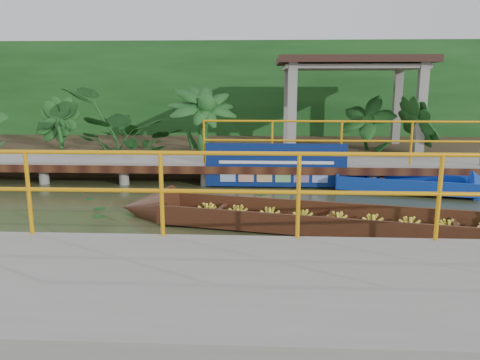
{
  "coord_description": "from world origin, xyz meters",
  "views": [
    {
      "loc": [
        0.38,
        -8.34,
        2.44
      ],
      "look_at": [
        -0.05,
        0.5,
        0.6
      ],
      "focal_mm": 35.0,
      "sensor_mm": 36.0,
      "label": 1
    }
  ],
  "objects": [
    {
      "name": "ground",
      "position": [
        0.0,
        0.0,
        0.0
      ],
      "size": [
        80.0,
        80.0,
        0.0
      ],
      "primitive_type": "plane",
      "color": "#2E3319",
      "rests_on": "ground"
    },
    {
      "name": "land_strip",
      "position": [
        0.0,
        7.5,
        0.23
      ],
      "size": [
        30.0,
        8.0,
        0.45
      ],
      "primitive_type": "cube",
      "color": "#342A1A",
      "rests_on": "ground"
    },
    {
      "name": "far_dock",
      "position": [
        0.02,
        3.43,
        0.48
      ],
      "size": [
        16.0,
        2.06,
        1.66
      ],
      "color": "gray",
      "rests_on": "ground"
    },
    {
      "name": "near_dock",
      "position": [
        1.0,
        -4.2,
        0.3
      ],
      "size": [
        18.0,
        2.4,
        1.73
      ],
      "color": "gray",
      "rests_on": "ground"
    },
    {
      "name": "pavilion",
      "position": [
        3.0,
        6.3,
        2.82
      ],
      "size": [
        4.4,
        3.0,
        3.0
      ],
      "color": "gray",
      "rests_on": "ground"
    },
    {
      "name": "foliage_backdrop",
      "position": [
        0.0,
        10.0,
        2.0
      ],
      "size": [
        30.0,
        0.8,
        4.0
      ],
      "primitive_type": "cube",
      "color": "#133D14",
      "rests_on": "ground"
    },
    {
      "name": "vendor_boat",
      "position": [
        2.88,
        -0.99,
        0.25
      ],
      "size": [
        9.72,
        2.95,
        2.21
      ],
      "rotation": [
        0.0,
        0.0,
        -0.21
      ],
      "color": "#35180E",
      "rests_on": "ground"
    },
    {
      "name": "moored_blue_boat",
      "position": [
        4.42,
        2.02,
        0.15
      ],
      "size": [
        3.58,
        1.69,
        0.83
      ],
      "rotation": [
        0.0,
        0.0,
        -0.24
      ],
      "color": "#0E329D",
      "rests_on": "ground"
    },
    {
      "name": "blue_banner",
      "position": [
        0.7,
        2.48,
        0.56
      ],
      "size": [
        3.3,
        0.04,
        1.03
      ],
      "color": "navy",
      "rests_on": "ground"
    },
    {
      "name": "tropical_plants",
      "position": [
        -1.75,
        5.3,
        1.19
      ],
      "size": [
        14.19,
        1.19,
        1.49
      ],
      "color": "#133D14",
      "rests_on": "ground"
    }
  ]
}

